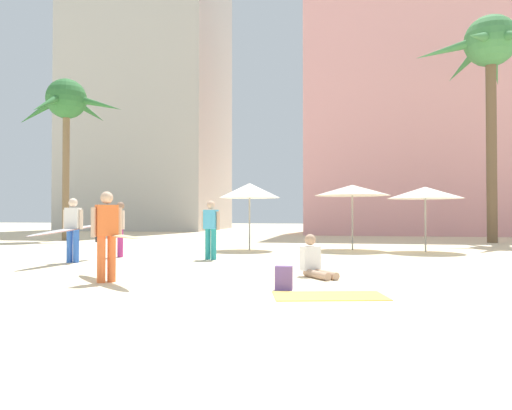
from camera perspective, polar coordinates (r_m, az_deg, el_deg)
The scene contains 15 objects.
ground at distance 6.98m, azimuth -2.00°, elevation -11.99°, with size 120.00×120.00×0.00m, color beige.
hotel_pink at distance 36.62m, azimuth 20.41°, elevation 12.01°, with size 17.62×9.72×19.13m, color pink.
hotel_tower_gray at distance 45.65m, azimuth -12.18°, elevation 16.98°, with size 12.08×10.56×30.90m, color #BCB7AD.
palm_tree_far_left at distance 26.02m, azimuth 25.71°, elevation 15.67°, with size 6.87×6.57×10.53m.
palm_tree_left at distance 27.17m, azimuth -21.23°, elevation 10.76°, with size 5.75×5.72×8.22m.
cafe_umbrella_0 at distance 18.09m, azimuth 19.16°, elevation 1.36°, with size 2.59×2.59×2.28m.
cafe_umbrella_1 at distance 17.95m, azimuth -0.76°, elevation 1.70°, with size 2.24×2.24×2.46m.
cafe_umbrella_3 at distance 18.33m, azimuth 11.18°, elevation 1.70°, with size 2.77×2.77×2.40m.
beach_towel at distance 8.05m, azimuth 8.57°, elevation -10.46°, with size 1.79×0.90×0.01m, color #F4CC4C.
backpack at distance 8.60m, azimuth 3.26°, elevation -8.56°, with size 0.31×0.25×0.42m.
person_far_right at distance 10.40m, azimuth 6.86°, elevation -6.66°, with size 0.86×0.99×0.90m.
person_near_right at distance 10.00m, azimuth -16.78°, elevation -3.19°, with size 2.26×2.19×1.76m.
person_mid_right at distance 14.11m, azimuth -20.91°, elevation -2.58°, with size 0.60×3.12×1.76m.
person_near_left at distance 14.25m, azimuth -5.30°, elevation -2.61°, with size 0.60×0.33×1.71m.
person_mid_left at distance 15.62m, azimuth -15.56°, elevation -2.47°, with size 0.35×0.60×1.70m.
Camera 1 is at (1.51, -6.69, 1.32)m, focal length 34.24 mm.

